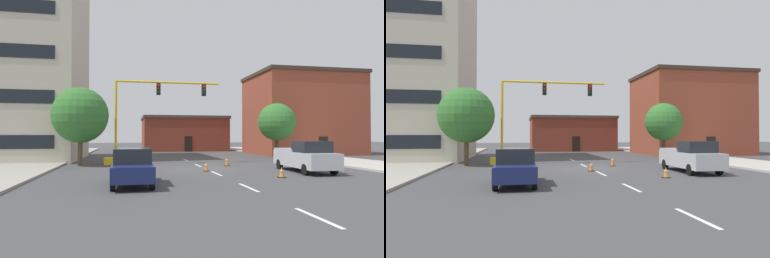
# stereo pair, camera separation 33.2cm
# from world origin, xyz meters

# --- Properties ---
(ground_plane) EXTENTS (160.00, 160.00, 0.00)m
(ground_plane) POSITION_xyz_m (0.00, 0.00, 0.00)
(ground_plane) COLOR #424244
(sidewalk_left) EXTENTS (6.00, 56.00, 0.14)m
(sidewalk_left) POSITION_xyz_m (-13.26, 8.00, 0.07)
(sidewalk_left) COLOR #9E998E
(sidewalk_left) RESTS_ON ground_plane
(sidewalk_right) EXTENTS (6.00, 56.00, 0.14)m
(sidewalk_right) POSITION_xyz_m (13.26, 8.00, 0.07)
(sidewalk_right) COLOR #B2ADA3
(sidewalk_right) RESTS_ON ground_plane
(lane_stripe_seg_0) EXTENTS (0.16, 2.40, 0.01)m
(lane_stripe_seg_0) POSITION_xyz_m (0.00, -14.00, 0.00)
(lane_stripe_seg_0) COLOR silver
(lane_stripe_seg_0) RESTS_ON ground_plane
(lane_stripe_seg_1) EXTENTS (0.16, 2.40, 0.01)m
(lane_stripe_seg_1) POSITION_xyz_m (0.00, -8.50, 0.00)
(lane_stripe_seg_1) COLOR silver
(lane_stripe_seg_1) RESTS_ON ground_plane
(lane_stripe_seg_2) EXTENTS (0.16, 2.40, 0.01)m
(lane_stripe_seg_2) POSITION_xyz_m (0.00, -3.00, 0.00)
(lane_stripe_seg_2) COLOR silver
(lane_stripe_seg_2) RESTS_ON ground_plane
(lane_stripe_seg_3) EXTENTS (0.16, 2.40, 0.01)m
(lane_stripe_seg_3) POSITION_xyz_m (0.00, 2.50, 0.00)
(lane_stripe_seg_3) COLOR silver
(lane_stripe_seg_3) RESTS_ON ground_plane
(lane_stripe_seg_4) EXTENTS (0.16, 2.40, 0.01)m
(lane_stripe_seg_4) POSITION_xyz_m (0.00, 8.00, 0.00)
(lane_stripe_seg_4) COLOR silver
(lane_stripe_seg_4) RESTS_ON ground_plane
(building_tall_left) EXTENTS (14.55, 12.59, 22.07)m
(building_tall_left) POSITION_xyz_m (-16.99, 11.58, 11.05)
(building_tall_left) COLOR beige
(building_tall_left) RESTS_ON ground_plane
(building_brick_center) EXTENTS (12.72, 10.04, 5.21)m
(building_brick_center) POSITION_xyz_m (3.07, 28.42, 2.61)
(building_brick_center) COLOR brown
(building_brick_center) RESTS_ON ground_plane
(building_row_right) EXTENTS (12.52, 9.92, 10.04)m
(building_row_right) POSITION_xyz_m (16.13, 15.57, 5.03)
(building_row_right) COLOR brown
(building_row_right) RESTS_ON ground_plane
(traffic_signal_gantry) EXTENTS (9.47, 1.20, 6.83)m
(traffic_signal_gantry) POSITION_xyz_m (-5.09, 4.58, 2.27)
(traffic_signal_gantry) COLOR yellow
(traffic_signal_gantry) RESTS_ON ground_plane
(tree_right_mid) EXTENTS (3.79, 3.79, 5.60)m
(tree_right_mid) POSITION_xyz_m (9.43, 8.42, 3.69)
(tree_right_mid) COLOR #4C3823
(tree_right_mid) RESTS_ON ground_plane
(tree_left_near) EXTENTS (4.32, 4.32, 6.07)m
(tree_left_near) POSITION_xyz_m (-9.00, 4.07, 3.90)
(tree_left_near) COLOR brown
(tree_left_near) RESTS_ON ground_plane
(pickup_truck_silver) EXTENTS (2.23, 5.48, 1.99)m
(pickup_truck_silver) POSITION_xyz_m (5.85, -3.21, 0.97)
(pickup_truck_silver) COLOR #BCBCC1
(pickup_truck_silver) RESTS_ON ground_plane
(sedan_navy_near_left) EXTENTS (1.88, 4.50, 1.74)m
(sedan_navy_near_left) POSITION_xyz_m (-5.14, -6.75, 0.89)
(sedan_navy_near_left) COLOR navy
(sedan_navy_near_left) RESTS_ON ground_plane
(traffic_cone_roadside_a) EXTENTS (0.36, 0.36, 0.63)m
(traffic_cone_roadside_a) POSITION_xyz_m (-0.31, -1.60, 0.31)
(traffic_cone_roadside_a) COLOR black
(traffic_cone_roadside_a) RESTS_ON ground_plane
(traffic_cone_roadside_b) EXTENTS (0.36, 0.36, 0.61)m
(traffic_cone_roadside_b) POSITION_xyz_m (3.04, -5.61, 0.30)
(traffic_cone_roadside_b) COLOR black
(traffic_cone_roadside_b) RESTS_ON ground_plane
(traffic_cone_roadside_c) EXTENTS (0.36, 0.36, 0.73)m
(traffic_cone_roadside_c) POSITION_xyz_m (2.09, 1.63, 0.36)
(traffic_cone_roadside_c) COLOR black
(traffic_cone_roadside_c) RESTS_ON ground_plane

